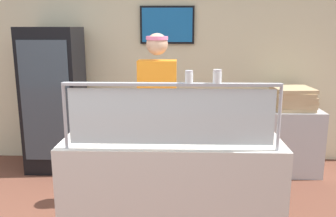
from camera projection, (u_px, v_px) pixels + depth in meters
name	position (u px, v px, depth m)	size (l,w,h in m)	color
ground_plane	(173.00, 207.00, 3.75)	(12.00, 12.00, 0.00)	brown
shop_rear_unit	(176.00, 62.00, 4.90)	(6.12, 0.13, 2.70)	beige
serving_counter	(172.00, 191.00, 3.02)	(1.72, 0.73, 0.95)	silver
sneeze_guard	(171.00, 109.00, 2.56)	(1.55, 0.06, 0.49)	#B2B5BC
pizza_tray	(150.00, 131.00, 3.02)	(0.45, 0.45, 0.04)	#9EA0A8
pizza_server	(155.00, 129.00, 2.99)	(0.07, 0.28, 0.01)	#ADAFB7
parmesan_shaker	(189.00, 78.00, 2.50)	(0.06, 0.06, 0.09)	white
pepper_flake_shaker	(217.00, 77.00, 2.50)	(0.06, 0.06, 0.09)	white
worker_figure	(158.00, 110.00, 3.63)	(0.41, 0.50, 1.76)	#23232D
drink_fridge	(54.00, 100.00, 4.62)	(0.69, 0.62, 1.82)	black
prep_shelf	(290.00, 141.00, 4.58)	(0.70, 0.55, 0.82)	#B7BABF
pizza_box_stack	(293.00, 98.00, 4.47)	(0.50, 0.48, 0.27)	tan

